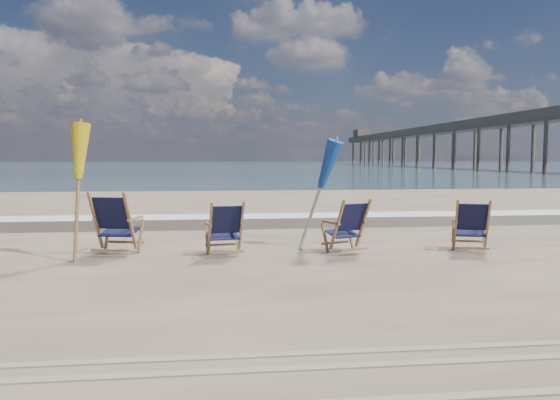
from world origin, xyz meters
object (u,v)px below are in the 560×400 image
(beach_chair_3, at_px, (488,226))
(umbrella_blue, at_px, (316,165))
(beach_chair_1, at_px, (241,228))
(beach_chair_2, at_px, (363,225))
(umbrella_yellow, at_px, (76,158))
(beach_chair_0, at_px, (130,224))
(fishing_pier, at_px, (471,138))

(beach_chair_3, relative_size, umbrella_blue, 0.46)
(beach_chair_1, xyz_separation_m, beach_chair_2, (2.01, 0.04, 0.01))
(umbrella_yellow, bearing_deg, beach_chair_1, 2.39)
(beach_chair_0, xyz_separation_m, beach_chair_2, (3.77, -0.12, -0.06))
(beach_chair_2, xyz_separation_m, beach_chair_3, (2.03, -0.25, -0.01))
(beach_chair_3, bearing_deg, beach_chair_0, 14.28)
(umbrella_yellow, xyz_separation_m, fishing_pier, (41.11, 71.83, 3.08))
(beach_chair_0, relative_size, umbrella_yellow, 0.50)
(umbrella_yellow, distance_m, umbrella_blue, 3.91)
(umbrella_blue, height_order, fishing_pier, fishing_pier)
(beach_chair_1, height_order, umbrella_blue, umbrella_blue)
(beach_chair_0, height_order, fishing_pier, fishing_pier)
(fishing_pier, bearing_deg, umbrella_blue, -117.68)
(beach_chair_2, xyz_separation_m, umbrella_yellow, (-4.50, -0.14, 1.11))
(beach_chair_2, bearing_deg, fishing_pier, -138.32)
(beach_chair_1, relative_size, fishing_pier, 0.01)
(beach_chair_0, distance_m, umbrella_blue, 3.27)
(beach_chair_3, bearing_deg, beach_chair_1, 14.97)
(umbrella_yellow, relative_size, fishing_pier, 0.01)
(beach_chair_0, height_order, beach_chair_3, beach_chair_0)
(beach_chair_0, relative_size, beach_chair_1, 1.16)
(umbrella_yellow, distance_m, fishing_pier, 82.82)
(beach_chair_2, bearing_deg, beach_chair_0, -23.15)
(beach_chair_3, bearing_deg, beach_chair_2, 10.88)
(beach_chair_1, distance_m, beach_chair_2, 2.01)
(beach_chair_3, distance_m, fishing_pier, 79.93)
(umbrella_blue, bearing_deg, umbrella_yellow, -168.64)
(beach_chair_3, height_order, umbrella_blue, umbrella_blue)
(umbrella_blue, bearing_deg, fishing_pier, 62.32)
(beach_chair_2, bearing_deg, beach_chair_3, 151.60)
(beach_chair_1, bearing_deg, beach_chair_2, 171.42)
(beach_chair_0, relative_size, beach_chair_3, 1.16)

